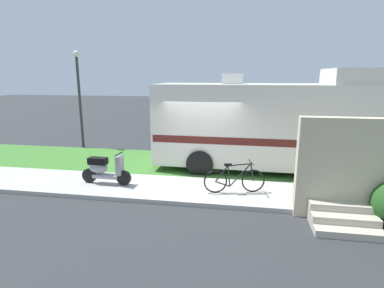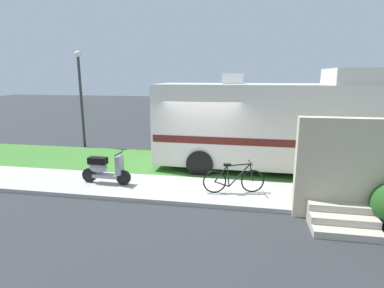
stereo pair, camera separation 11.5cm
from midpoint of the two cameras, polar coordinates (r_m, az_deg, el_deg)
name	(u,v)px [view 2 (the right image)]	position (r m, az deg, el deg)	size (l,w,h in m)	color
ground_plane	(200,179)	(10.09, 1.85, -6.55)	(80.00, 80.00, 0.00)	#2D3033
sidewalk	(194,191)	(8.95, 0.70, -8.67)	(24.00, 2.00, 0.12)	#ADAAA3
grass_strip	(206,165)	(11.49, 2.97, -3.95)	(24.00, 3.40, 0.08)	#3D752D
motorhome_rv	(267,124)	(10.98, 14.17, 3.70)	(7.54, 2.71, 3.54)	silver
scooter	(104,169)	(9.58, -15.75, -4.44)	(1.56, 0.50, 0.97)	black
bicycle	(234,180)	(8.61, 8.16, -6.63)	(1.68, 0.57, 0.88)	black
pickup_truck_near	(270,124)	(15.47, 14.53, 3.60)	(5.82, 2.58, 1.88)	#B7B29E
porch_steps	(341,181)	(7.82, 26.35, -6.15)	(2.00, 1.26, 2.40)	#BCB29E
bottle_green	(348,190)	(9.54, 27.32, -7.68)	(0.08, 0.08, 0.26)	brown
street_lamp_post	(81,90)	(15.05, -19.84, 9.39)	(0.28, 0.28, 4.40)	#333338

